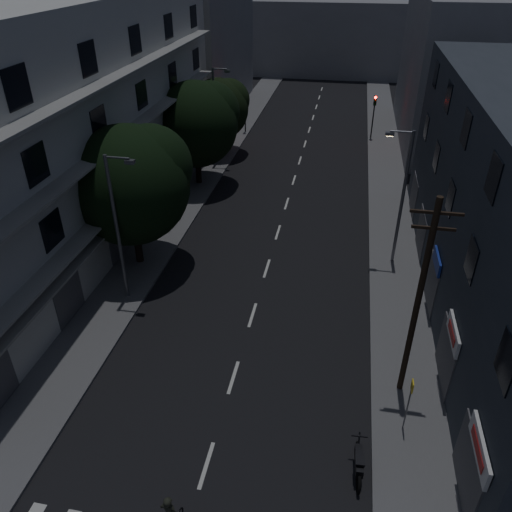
% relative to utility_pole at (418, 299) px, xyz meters
% --- Properties ---
extents(ground, '(160.00, 160.00, 0.00)m').
position_rel_utility_pole_xyz_m(ground, '(-7.21, 17.90, -4.87)').
color(ground, black).
rests_on(ground, ground).
extents(sidewalk_left, '(3.00, 90.00, 0.15)m').
position_rel_utility_pole_xyz_m(sidewalk_left, '(-14.71, 17.90, -4.79)').
color(sidewalk_left, '#565659').
rests_on(sidewalk_left, ground).
extents(sidewalk_right, '(3.00, 90.00, 0.15)m').
position_rel_utility_pole_xyz_m(sidewalk_right, '(0.29, 17.90, -4.79)').
color(sidewalk_right, '#565659').
rests_on(sidewalk_right, ground).
extents(lane_markings, '(0.15, 60.50, 0.01)m').
position_rel_utility_pole_xyz_m(lane_markings, '(-7.21, 24.15, -4.86)').
color(lane_markings, beige).
rests_on(lane_markings, ground).
extents(building_left, '(7.00, 36.00, 14.00)m').
position_rel_utility_pole_xyz_m(building_left, '(-19.19, 10.90, 2.13)').
color(building_left, '#B6B7B1').
rests_on(building_left, ground).
extents(building_right, '(6.19, 28.00, 11.00)m').
position_rel_utility_pole_xyz_m(building_right, '(4.78, 6.90, 0.63)').
color(building_right, '#292E37').
rests_on(building_right, ground).
extents(building_far_left, '(6.00, 20.00, 16.00)m').
position_rel_utility_pole_xyz_m(building_far_left, '(-19.21, 40.90, 3.13)').
color(building_far_left, slate).
rests_on(building_far_left, ground).
extents(building_far_right, '(6.00, 20.00, 13.00)m').
position_rel_utility_pole_xyz_m(building_far_right, '(4.79, 34.90, 1.63)').
color(building_far_right, slate).
rests_on(building_far_right, ground).
extents(building_far_end, '(24.00, 8.00, 10.00)m').
position_rel_utility_pole_xyz_m(building_far_end, '(-7.21, 62.90, 0.13)').
color(building_far_end, slate).
rests_on(building_far_end, ground).
extents(tree_near, '(6.72, 6.72, 8.28)m').
position_rel_utility_pole_xyz_m(tree_near, '(-14.77, 7.69, 0.47)').
color(tree_near, black).
rests_on(tree_near, sidewalk_left).
extents(tree_mid, '(6.45, 6.45, 7.93)m').
position_rel_utility_pole_xyz_m(tree_mid, '(-14.56, 19.77, 0.24)').
color(tree_mid, black).
rests_on(tree_mid, sidewalk_left).
extents(tree_far, '(5.33, 5.33, 6.59)m').
position_rel_utility_pole_xyz_m(tree_far, '(-14.64, 26.92, -0.59)').
color(tree_far, black).
rests_on(tree_far, sidewalk_left).
extents(traffic_signal_far_right, '(0.28, 0.37, 4.10)m').
position_rel_utility_pole_xyz_m(traffic_signal_far_right, '(-0.94, 33.45, -1.77)').
color(traffic_signal_far_right, black).
rests_on(traffic_signal_far_right, sidewalk_right).
extents(traffic_signal_far_left, '(0.28, 0.37, 4.10)m').
position_rel_utility_pole_xyz_m(traffic_signal_far_left, '(-13.59, 33.13, -1.77)').
color(traffic_signal_far_left, black).
rests_on(traffic_signal_far_left, sidewalk_left).
extents(street_lamp_left_near, '(1.51, 0.25, 8.00)m').
position_rel_utility_pole_xyz_m(street_lamp_left_near, '(-14.05, 4.16, -0.27)').
color(street_lamp_left_near, slate).
rests_on(street_lamp_left_near, sidewalk_left).
extents(street_lamp_right, '(1.51, 0.25, 8.00)m').
position_rel_utility_pole_xyz_m(street_lamp_right, '(0.02, 10.47, -0.27)').
color(street_lamp_right, slate).
rests_on(street_lamp_right, sidewalk_right).
extents(street_lamp_left_far, '(1.51, 0.25, 8.00)m').
position_rel_utility_pole_xyz_m(street_lamp_left_far, '(-14.21, 24.17, -0.27)').
color(street_lamp_left_far, '#55585C').
rests_on(street_lamp_left_far, sidewalk_left).
extents(utility_pole, '(1.80, 0.24, 9.00)m').
position_rel_utility_pole_xyz_m(utility_pole, '(0.00, 0.00, 0.00)').
color(utility_pole, black).
rests_on(utility_pole, sidewalk_right).
extents(bus_stop_sign, '(0.06, 0.35, 2.52)m').
position_rel_utility_pole_xyz_m(bus_stop_sign, '(-0.00, -2.16, -2.98)').
color(bus_stop_sign, '#595B60').
rests_on(bus_stop_sign, sidewalk_right).
extents(motorcycle, '(0.59, 2.05, 1.31)m').
position_rel_utility_pole_xyz_m(motorcycle, '(-1.73, -4.38, -4.35)').
color(motorcycle, black).
rests_on(motorcycle, ground).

